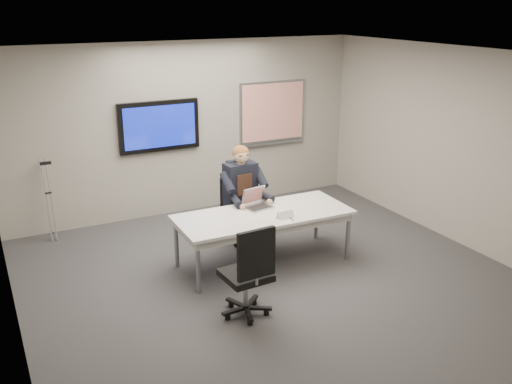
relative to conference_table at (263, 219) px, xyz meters
name	(u,v)px	position (x,y,z in m)	size (l,w,h in m)	color
floor	(276,283)	(-0.13, -0.60, -0.64)	(6.00, 6.00, 0.02)	#353537
ceiling	(279,56)	(-0.13, -0.60, 2.16)	(6.00, 6.00, 0.02)	silver
wall_back	(188,129)	(-0.13, 2.40, 0.76)	(6.00, 0.02, 2.80)	gray
wall_front	(474,284)	(-0.13, -3.60, 0.76)	(6.00, 0.02, 2.80)	gray
wall_left	(4,219)	(-3.13, -0.60, 0.76)	(0.02, 6.00, 2.80)	gray
wall_right	(463,149)	(2.87, -0.60, 0.76)	(0.02, 6.00, 2.80)	gray
conference_table	(263,219)	(0.00, 0.00, 0.00)	(2.34, 1.01, 0.72)	silver
tv_display	(159,126)	(-0.63, 2.35, 0.86)	(1.30, 0.09, 0.80)	black
whiteboard	(273,113)	(1.42, 2.37, 0.90)	(1.25, 0.08, 1.10)	gray
office_chair_far	(238,221)	(0.02, 0.83, -0.33)	(0.54, 0.54, 0.96)	black
office_chair_near	(248,288)	(-0.79, -1.14, -0.29)	(0.56, 0.56, 1.12)	black
seated_person	(246,208)	(0.03, 0.58, -0.04)	(0.47, 0.80, 1.47)	#202636
crutch	(49,198)	(-2.42, 2.18, -0.01)	(0.17, 0.36, 1.26)	#AFB2B7
laptop	(256,202)	(0.03, 0.26, 0.15)	(0.41, 0.41, 0.26)	#BCBCBE
name_tent	(285,215)	(0.17, -0.28, 0.13)	(0.23, 0.06, 0.09)	white
pen	(291,219)	(0.22, -0.36, 0.09)	(0.01, 0.01, 0.14)	black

